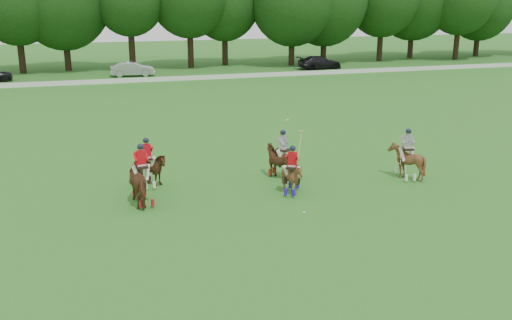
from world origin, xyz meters
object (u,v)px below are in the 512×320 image
object	(u,v)px
polo_red_b	(147,169)
car_mid	(133,69)
car_right	(320,62)
polo_ball	(304,213)
polo_red_a	(142,182)
polo_red_c	(292,177)
polo_stripe_b	(406,161)
polo_stripe_a	(283,161)

from	to	relation	value
polo_red_b	car_mid	bearing A→B (deg)	85.70
car_right	polo_ball	distance (m)	45.19
polo_ball	car_mid	bearing A→B (deg)	93.58
polo_red_a	polo_red_b	world-z (taller)	polo_red_a
polo_red_c	polo_red_b	bearing A→B (deg)	154.27
car_right	polo_red_c	xyz separation A→B (m)	(-17.97, -38.99, -0.00)
polo_red_a	polo_stripe_b	xyz separation A→B (m)	(11.82, -0.19, -0.07)
polo_stripe_b	car_mid	bearing A→B (deg)	102.66
car_right	polo_red_b	xyz separation A→B (m)	(-23.64, -36.25, 0.03)
car_right	polo_red_c	distance (m)	42.93
car_mid	car_right	distance (m)	20.92
polo_stripe_a	polo_red_a	bearing A→B (deg)	-166.39
polo_red_a	polo_red_b	size ratio (longest dim) A/B	1.13
car_mid	polo_red_a	bearing A→B (deg)	179.60
car_mid	polo_red_c	size ratio (longest dim) A/B	1.69
car_right	polo_red_b	distance (m)	43.28
car_mid	polo_stripe_b	size ratio (longest dim) A/B	1.92
polo_red_a	car_mid	bearing A→B (deg)	85.28
polo_stripe_a	polo_ball	bearing A→B (deg)	-99.24
polo_red_b	polo_stripe_a	size ratio (longest dim) A/B	0.79
car_right	polo_ball	xyz separation A→B (m)	(-18.33, -41.30, -0.69)
polo_red_b	polo_ball	world-z (taller)	polo_red_b
car_mid	polo_stripe_a	size ratio (longest dim) A/B	1.60
polo_red_a	polo_stripe_a	bearing A→B (deg)	13.61
car_mid	polo_stripe_b	distance (m)	39.49
polo_stripe_a	polo_stripe_b	xyz separation A→B (m)	(5.33, -1.76, 0.04)
polo_red_a	polo_stripe_b	world-z (taller)	polo_red_a
car_mid	polo_red_b	distance (m)	36.35
polo_stripe_b	polo_red_c	bearing A→B (deg)	-175.43
polo_stripe_b	polo_ball	world-z (taller)	polo_stripe_b
polo_red_b	polo_ball	size ratio (longest dim) A/B	24.33
car_mid	polo_red_b	xyz separation A→B (m)	(-2.72, -36.25, 0.04)
car_right	polo_red_a	size ratio (longest dim) A/B	2.05
car_mid	polo_red_b	bearing A→B (deg)	-179.98
polo_stripe_b	car_right	bearing A→B (deg)	72.34
polo_stripe_b	polo_ball	size ratio (longest dim) A/B	25.82
polo_red_a	polo_red_c	xyz separation A→B (m)	(6.12, -0.64, -0.18)
polo_red_a	polo_stripe_a	distance (m)	6.68
car_mid	polo_red_a	size ratio (longest dim) A/B	1.80
car_mid	polo_stripe_a	bearing A→B (deg)	-170.52
car_right	polo_ball	world-z (taller)	car_right
polo_red_c	polo_stripe_b	distance (m)	5.72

